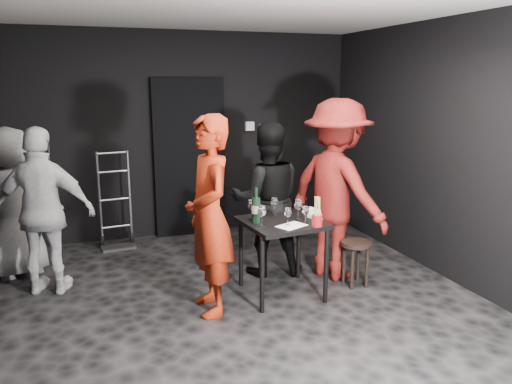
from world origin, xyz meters
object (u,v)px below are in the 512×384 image
object	(u,v)px
breadstick_cup	(317,212)
bystander_cream	(43,204)
woman_black	(267,192)
man_maroon	(338,167)
server_red	(209,197)
hand_truck	(117,230)
stool	(356,252)
tasting_table	(282,231)
wine_bottle	(256,209)
bystander_grey	(12,197)

from	to	relation	value
breadstick_cup	bystander_cream	bearing A→B (deg)	155.80
woman_black	man_maroon	bearing A→B (deg)	166.66
server_red	breadstick_cup	bearing A→B (deg)	79.59
hand_truck	man_maroon	size ratio (longest dim) A/B	0.51
hand_truck	stool	distance (m)	3.04
tasting_table	server_red	xyz separation A→B (m)	(-0.75, -0.12, 0.42)
server_red	woman_black	xyz separation A→B (m)	(0.80, 0.71, -0.17)
stool	tasting_table	bearing A→B (deg)	176.22
tasting_table	wine_bottle	world-z (taller)	wine_bottle
breadstick_cup	bystander_grey	bearing A→B (deg)	148.62
server_red	wine_bottle	bearing A→B (deg)	105.58
bystander_grey	server_red	bearing A→B (deg)	116.97
server_red	man_maroon	bearing A→B (deg)	103.22
stool	bystander_grey	world-z (taller)	bystander_grey
tasting_table	server_red	bearing A→B (deg)	-170.71
hand_truck	bystander_grey	distance (m)	1.39
server_red	breadstick_cup	xyz separation A→B (m)	(0.98, -0.16, -0.18)
stool	woman_black	xyz separation A→B (m)	(-0.73, 0.64, 0.54)
server_red	bystander_cream	bearing A→B (deg)	-124.46
server_red	bystander_cream	world-z (taller)	server_red
hand_truck	bystander_cream	bearing A→B (deg)	-127.03
server_red	wine_bottle	size ratio (longest dim) A/B	6.29
hand_truck	bystander_grey	bearing A→B (deg)	-155.98
hand_truck	bystander_cream	world-z (taller)	bystander_cream
woman_black	man_maroon	xyz separation A→B (m)	(0.66, -0.32, 0.29)
tasting_table	breadstick_cup	xyz separation A→B (m)	(0.23, -0.28, 0.23)
stool	woman_black	world-z (taller)	woman_black
man_maroon	breadstick_cup	size ratio (longest dim) A/B	7.90
tasting_table	server_red	distance (m)	0.86
hand_truck	bystander_grey	world-z (taller)	bystander_grey
server_red	breadstick_cup	distance (m)	1.01
hand_truck	bystander_grey	xyz separation A→B (m)	(-1.07, -0.62, 0.64)
stool	server_red	distance (m)	1.69
tasting_table	server_red	world-z (taller)	server_red
tasting_table	breadstick_cup	world-z (taller)	breadstick_cup
bystander_grey	woman_black	bearing A→B (deg)	140.22
tasting_table	wine_bottle	distance (m)	0.35
stool	breadstick_cup	xyz separation A→B (m)	(-0.56, -0.22, 0.52)
woman_black	wine_bottle	xyz separation A→B (m)	(-0.31, -0.56, -0.02)
breadstick_cup	server_red	bearing A→B (deg)	171.00
tasting_table	man_maroon	distance (m)	0.93
man_maroon	server_red	bearing A→B (deg)	82.66
stool	server_red	xyz separation A→B (m)	(-1.54, -0.07, 0.71)
stool	bystander_cream	world-z (taller)	bystander_cream
woman_black	bystander_grey	xyz separation A→B (m)	(-2.56, 0.81, -0.04)
hand_truck	bystander_grey	size ratio (longest dim) A/B	0.70
server_red	wine_bottle	world-z (taller)	server_red
man_maroon	tasting_table	bearing A→B (deg)	87.95
stool	man_maroon	world-z (taller)	man_maroon
hand_truck	tasting_table	bearing A→B (deg)	-60.70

